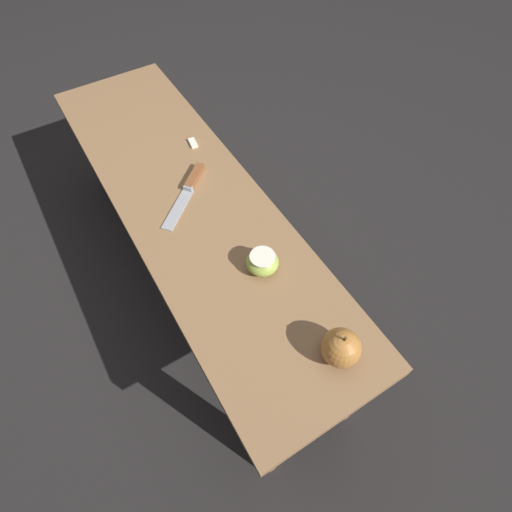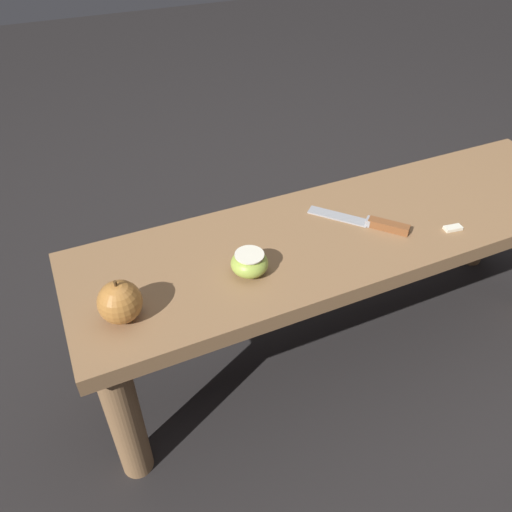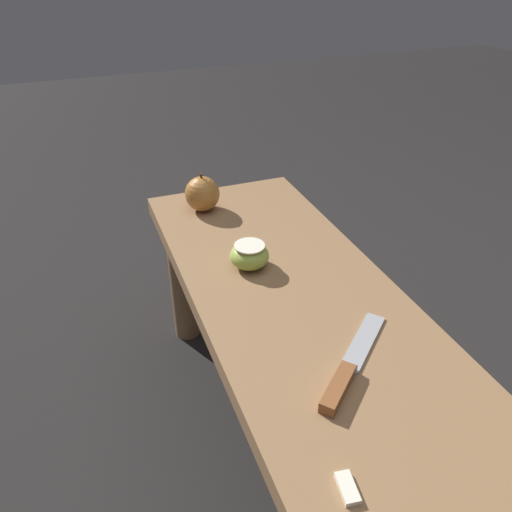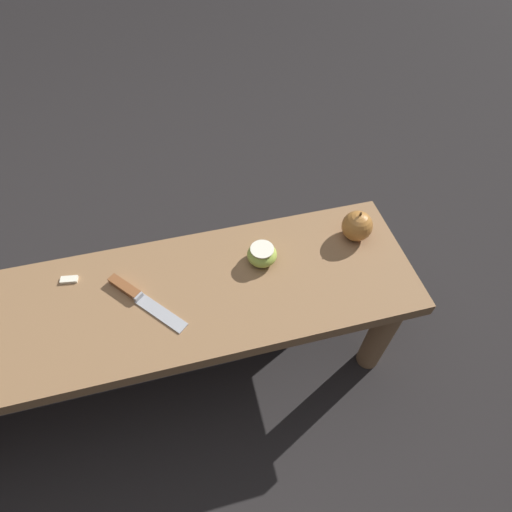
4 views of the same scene
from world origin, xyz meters
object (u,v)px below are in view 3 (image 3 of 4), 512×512
at_px(apple_whole, 202,194).
at_px(apple_cut, 250,255).
at_px(knife, 346,373).
at_px(wooden_bench, 340,390).

relative_size(apple_whole, apple_cut, 1.20).
bearing_deg(apple_whole, knife, 4.99).
bearing_deg(wooden_bench, knife, -27.61).
relative_size(knife, apple_cut, 2.55).
relative_size(wooden_bench, apple_whole, 14.33).
bearing_deg(knife, apple_whole, 53.96).
bearing_deg(apple_whole, wooden_bench, 7.21).
bearing_deg(wooden_bench, apple_whole, -172.79).
bearing_deg(apple_cut, knife, 5.61).
xyz_separation_m(apple_whole, apple_cut, (0.28, 0.02, -0.02)).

